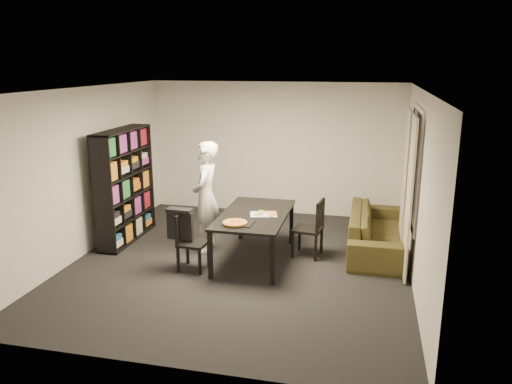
% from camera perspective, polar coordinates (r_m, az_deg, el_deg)
% --- Properties ---
extents(room, '(5.01, 5.51, 2.61)m').
position_cam_1_polar(room, '(7.27, -1.92, 1.39)').
color(room, black).
rests_on(room, ground).
extents(window_pane, '(0.02, 1.40, 1.60)m').
position_cam_1_polar(window_pane, '(7.62, 17.69, 2.84)').
color(window_pane, black).
rests_on(window_pane, room).
extents(window_frame, '(0.03, 1.52, 1.72)m').
position_cam_1_polar(window_frame, '(7.62, 17.66, 2.84)').
color(window_frame, white).
rests_on(window_frame, room).
extents(curtain_left, '(0.03, 0.70, 2.25)m').
position_cam_1_polar(curtain_left, '(7.18, 17.11, -0.68)').
color(curtain_left, beige).
rests_on(curtain_left, room).
extents(curtain_right, '(0.03, 0.70, 2.25)m').
position_cam_1_polar(curtain_right, '(8.19, 16.64, 1.21)').
color(curtain_right, beige).
rests_on(curtain_right, room).
extents(bookshelf, '(0.35, 1.50, 1.90)m').
position_cam_1_polar(bookshelf, '(8.67, -14.77, 0.71)').
color(bookshelf, black).
rests_on(bookshelf, room).
extents(dining_table, '(0.98, 1.77, 0.74)m').
position_cam_1_polar(dining_table, '(7.59, -0.17, -2.94)').
color(dining_table, black).
rests_on(dining_table, room).
extents(chair_left, '(0.42, 0.42, 0.85)m').
position_cam_1_polar(chair_left, '(7.38, -7.80, -5.17)').
color(chair_left, black).
rests_on(chair_left, room).
extents(chair_right, '(0.48, 0.48, 0.92)m').
position_cam_1_polar(chair_right, '(7.80, 6.57, -3.71)').
color(chair_right, black).
rests_on(chair_right, room).
extents(draped_jacket, '(0.40, 0.19, 0.47)m').
position_cam_1_polar(draped_jacket, '(7.35, -8.69, -3.49)').
color(draped_jacket, black).
rests_on(draped_jacket, chair_left).
extents(person, '(0.49, 0.69, 1.78)m').
position_cam_1_polar(person, '(7.95, -5.73, -0.58)').
color(person, silver).
rests_on(person, room).
extents(baking_tray, '(0.41, 0.34, 0.01)m').
position_cam_1_polar(baking_tray, '(7.12, -1.96, -3.56)').
color(baking_tray, black).
rests_on(baking_tray, dining_table).
extents(pepperoni_pizza, '(0.35, 0.35, 0.03)m').
position_cam_1_polar(pepperoni_pizza, '(7.07, -2.42, -3.51)').
color(pepperoni_pizza, olive).
rests_on(pepperoni_pizza, dining_table).
extents(kitchen_towel, '(0.46, 0.39, 0.01)m').
position_cam_1_polar(kitchen_towel, '(7.52, 0.87, -2.56)').
color(kitchen_towel, silver).
rests_on(kitchen_towel, dining_table).
extents(pizza_slices, '(0.46, 0.43, 0.01)m').
position_cam_1_polar(pizza_slices, '(7.54, 1.14, -2.44)').
color(pizza_slices, gold).
rests_on(pizza_slices, dining_table).
extents(sofa, '(0.86, 2.21, 0.65)m').
position_cam_1_polar(sofa, '(8.32, 13.66, -4.31)').
color(sofa, '#383416').
rests_on(sofa, room).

